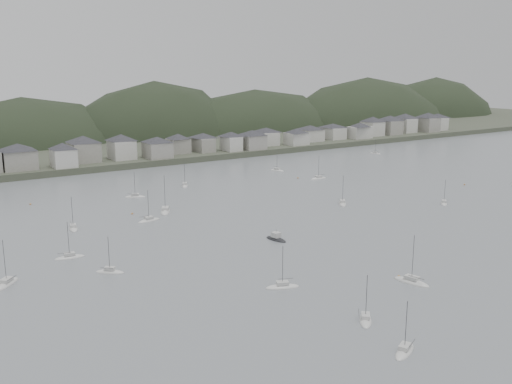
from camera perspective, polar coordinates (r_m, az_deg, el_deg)
ground at (r=137.19m, az=17.68°, el=-8.12°), size 900.00×900.00×0.00m
far_shore_land at (r=390.54m, az=-18.13°, el=5.18°), size 900.00×250.00×3.00m
forested_ridge at (r=369.24m, az=-16.20°, el=2.91°), size 851.55×103.94×102.57m
waterfront_town at (r=306.00m, az=-3.26°, el=5.28°), size 451.48×28.46×12.92m
moored_fleet at (r=171.13m, az=-0.95°, el=-3.36°), size 267.89×170.29×13.16m
motor_launch_far at (r=157.78m, az=2.02°, el=-4.70°), size 3.76×7.50×3.73m
mooring_buoys at (r=187.04m, az=5.21°, el=-2.05°), size 154.65×146.58×0.70m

